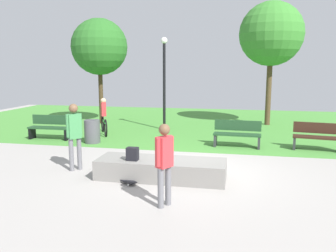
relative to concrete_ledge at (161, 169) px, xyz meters
name	(u,v)px	position (x,y,z in m)	size (l,w,h in m)	color
ground_plane	(194,170)	(0.70, 0.89, -0.24)	(28.00, 28.00, 0.00)	#9E9993
grass_lawn	(215,123)	(0.70, 8.86, -0.24)	(26.60, 12.05, 0.01)	#478C38
concrete_ledge	(161,169)	(0.00, 0.00, 0.00)	(3.17, 1.04, 0.48)	gray
backpack_on_ledge	(132,154)	(-0.67, -0.20, 0.40)	(0.28, 0.20, 0.32)	black
skater_performing_trick	(164,159)	(0.45, -1.69, 0.73)	(0.33, 0.38, 1.66)	slate
skater_watching	(74,131)	(-2.39, 0.23, 0.82)	(0.37, 0.37, 1.79)	slate
skateboard_by_ledge	(124,179)	(-0.81, -0.45, -0.18)	(0.77, 0.63, 0.08)	black
park_bench_near_path	(50,127)	(-5.22, 3.85, 0.24)	(1.60, 0.49, 0.91)	#1E4223
park_bench_near_lamppost	(318,136)	(4.45, 3.93, 0.24)	(1.65, 0.70, 0.91)	#331E14
park_bench_far_left	(237,133)	(1.81, 3.92, 0.24)	(1.62, 0.56, 0.91)	#1E4223
tree_tall_oak	(99,47)	(-4.76, 7.83, 3.43)	(2.66, 2.66, 5.02)	#42301E
tree_broad_elm	(271,34)	(3.19, 9.02, 3.98)	(2.94, 2.94, 5.72)	#4C3823
lamp_post	(164,74)	(-1.37, 6.74, 2.20)	(0.28, 0.28, 3.99)	black
trash_bin	(92,131)	(-3.36, 3.53, 0.18)	(0.57, 0.57, 0.84)	#4C4C51
cyclist_on_bicycle	(104,119)	(-3.59, 5.24, 0.39)	(0.92, 1.63, 1.52)	black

